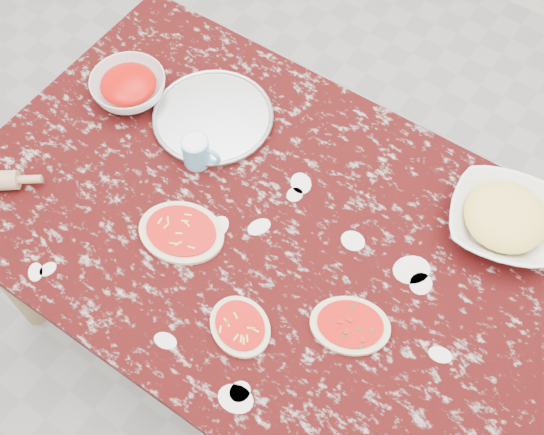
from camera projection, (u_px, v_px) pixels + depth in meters
The scene contains 9 objects.
ground at pixel (272, 332), 2.35m from camera, with size 4.00×4.00×0.00m, color gray.
worktable at pixel (272, 243), 1.77m from camera, with size 1.60×1.00×0.75m.
pizza_tray at pixel (213, 118), 1.87m from camera, with size 0.33×0.33×0.01m, color #B2B2B7.
sauce_bowl at pixel (129, 87), 1.89m from camera, with size 0.21×0.21×0.07m, color white.
cheese_bowl at pixel (503, 221), 1.67m from camera, with size 0.27×0.27×0.07m, color white.
flour_mug at pixel (197, 152), 1.76m from camera, with size 0.11×0.07×0.09m.
pizza_left at pixel (181, 232), 1.68m from camera, with size 0.26×0.22×0.02m.
pizza_mid at pixel (240, 326), 1.56m from camera, with size 0.20×0.18×0.02m.
pizza_right at pixel (350, 325), 1.56m from camera, with size 0.23×0.21×0.02m.
Camera 1 is at (0.47, -0.69, 2.23)m, focal length 44.27 mm.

